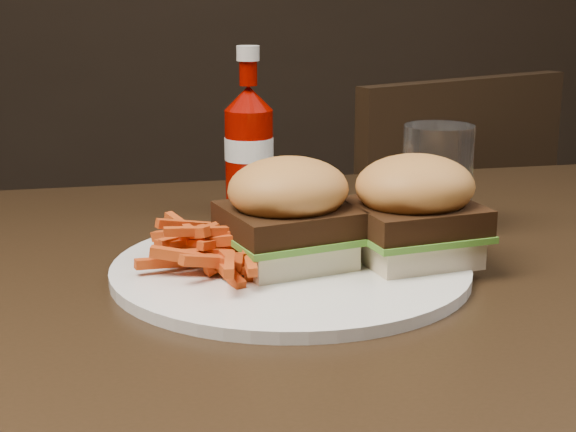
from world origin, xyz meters
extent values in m
cube|color=black|center=(0.00, 0.00, 0.73)|extent=(1.20, 0.80, 0.04)
cube|color=black|center=(0.23, 0.65, 0.43)|extent=(0.53, 0.53, 0.04)
cylinder|color=white|center=(-0.06, 0.01, 0.76)|extent=(0.31, 0.31, 0.01)
cube|color=beige|center=(-0.06, 0.01, 0.77)|extent=(0.11, 0.11, 0.02)
cube|color=beige|center=(0.05, 0.00, 0.77)|extent=(0.10, 0.10, 0.02)
cylinder|color=#800600|center=(-0.06, 0.24, 0.81)|extent=(0.06, 0.06, 0.10)
cylinder|color=white|center=(0.11, 0.11, 0.81)|extent=(0.09, 0.09, 0.11)
camera|label=1|loc=(-0.21, -0.69, 0.99)|focal=55.00mm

